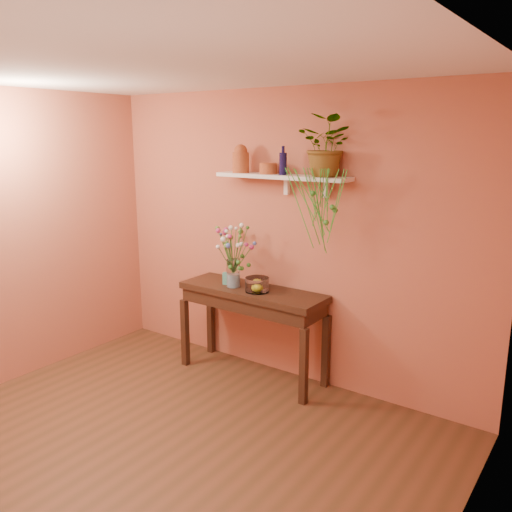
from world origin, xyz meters
name	(u,v)px	position (x,y,z in m)	size (l,w,h in m)	color
room	(115,286)	(0.00, 0.00, 1.35)	(4.04, 4.04, 2.70)	brown
sideboard	(252,302)	(-0.18, 1.75, 0.75)	(1.44, 0.46, 0.87)	#382214
wall_shelf	(283,177)	(0.06, 1.87, 1.92)	(1.30, 0.24, 0.19)	white
terracotta_jug	(241,159)	(-0.39, 1.85, 2.06)	(0.16, 0.16, 0.26)	#AD5624
terracotta_pot	(268,168)	(-0.09, 1.87, 1.99)	(0.16, 0.16, 0.10)	#AD5624
blue_bottle	(283,163)	(0.08, 1.85, 2.04)	(0.08, 0.08, 0.25)	#110D36
spider_plant	(328,146)	(0.50, 1.88, 2.19)	(0.46, 0.40, 0.51)	#327526
plant_fronds	(322,204)	(0.54, 1.73, 1.73)	(0.55, 0.39, 0.72)	#327526
glass_vase	(233,275)	(-0.37, 1.70, 0.99)	(0.13, 0.13, 0.26)	white
bouquet	(233,243)	(-0.37, 1.71, 1.30)	(0.42, 0.39, 0.49)	#386B28
glass_bowl	(257,285)	(-0.09, 1.70, 0.93)	(0.22, 0.22, 0.13)	white
lemon	(257,287)	(-0.09, 1.69, 0.92)	(0.08, 0.08, 0.08)	#FFFC15
carton	(226,278)	(-0.48, 1.72, 0.93)	(0.06, 0.04, 0.12)	teal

